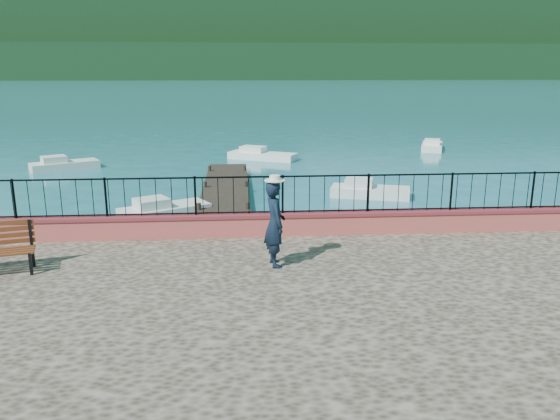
{
  "coord_description": "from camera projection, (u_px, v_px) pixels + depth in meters",
  "views": [
    {
      "loc": [
        -1.39,
        -9.74,
        5.34
      ],
      "look_at": [
        -0.5,
        2.0,
        2.3
      ],
      "focal_mm": 35.0,
      "sensor_mm": 36.0,
      "label": 1
    }
  ],
  "objects": [
    {
      "name": "dock",
      "position": [
        225.0,
        201.0,
        22.25
      ],
      "size": [
        2.0,
        16.0,
        0.3
      ],
      "primitive_type": "cube",
      "color": "#2D231C",
      "rests_on": "ground"
    },
    {
      "name": "person",
      "position": [
        275.0,
        224.0,
        11.68
      ],
      "size": [
        0.56,
        0.75,
        1.87
      ],
      "primitive_type": "imported",
      "rotation": [
        0.0,
        0.0,
        1.75
      ],
      "color": "black",
      "rests_on": "promenade"
    },
    {
      "name": "far_forest",
      "position": [
        240.0,
        62.0,
        298.21
      ],
      "size": [
        900.0,
        60.0,
        18.0
      ],
      "primitive_type": "cube",
      "color": "black",
      "rests_on": "ground"
    },
    {
      "name": "boat_4",
      "position": [
        263.0,
        153.0,
        33.24
      ],
      "size": [
        4.32,
        3.03,
        0.8
      ],
      "primitive_type": "cube",
      "rotation": [
        0.0,
        0.0,
        -0.46
      ],
      "color": "white",
      "rests_on": "ground"
    },
    {
      "name": "boat_0",
      "position": [
        164.0,
        207.0,
        20.25
      ],
      "size": [
        3.47,
        2.73,
        0.8
      ],
      "primitive_type": "cube",
      "rotation": [
        0.0,
        0.0,
        0.52
      ],
      "color": "silver",
      "rests_on": "ground"
    },
    {
      "name": "parapet",
      "position": [
        294.0,
        224.0,
        14.05
      ],
      "size": [
        28.0,
        0.46,
        0.58
      ],
      "primitive_type": "cube",
      "color": "#AE3F45",
      "rests_on": "promenade"
    },
    {
      "name": "foothills",
      "position": [
        239.0,
        43.0,
        352.87
      ],
      "size": [
        900.0,
        120.0,
        44.0
      ],
      "primitive_type": "cube",
      "color": "black",
      "rests_on": "ground"
    },
    {
      "name": "ground",
      "position": [
        312.0,
        346.0,
        10.85
      ],
      "size": [
        2000.0,
        2000.0,
        0.0
      ],
      "primitive_type": "plane",
      "color": "#19596B",
      "rests_on": "ground"
    },
    {
      "name": "boat_5",
      "position": [
        432.0,
        144.0,
        37.29
      ],
      "size": [
        2.4,
        3.55,
        0.8
      ],
      "primitive_type": "cube",
      "rotation": [
        0.0,
        0.0,
        1.2
      ],
      "color": "white",
      "rests_on": "ground"
    },
    {
      "name": "boat_3",
      "position": [
        64.0,
        162.0,
        29.96
      ],
      "size": [
        3.71,
        2.83,
        0.8
      ],
      "primitive_type": "cube",
      "rotation": [
        0.0,
        0.0,
        0.5
      ],
      "color": "silver",
      "rests_on": "ground"
    },
    {
      "name": "hat",
      "position": [
        275.0,
        178.0,
        11.43
      ],
      "size": [
        0.44,
        0.44,
        0.12
      ],
      "primitive_type": "cylinder",
      "color": "white",
      "rests_on": "person"
    },
    {
      "name": "companion_hill",
      "position": [
        450.0,
        75.0,
        567.66
      ],
      "size": [
        448.0,
        384.0,
        180.0
      ],
      "primitive_type": "ellipsoid",
      "color": "#142D23",
      "rests_on": "ground"
    },
    {
      "name": "boat_1",
      "position": [
        370.0,
        188.0,
        23.48
      ],
      "size": [
        3.56,
        2.21,
        0.8
      ],
      "primitive_type": "cube",
      "rotation": [
        0.0,
        0.0,
        -0.3
      ],
      "color": "silver",
      "rests_on": "ground"
    },
    {
      "name": "railing",
      "position": [
        294.0,
        195.0,
        13.85
      ],
      "size": [
        27.0,
        0.05,
        0.95
      ],
      "primitive_type": "cube",
      "color": "black",
      "rests_on": "parapet"
    }
  ]
}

